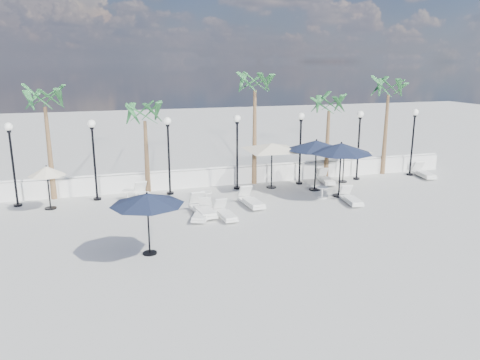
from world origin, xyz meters
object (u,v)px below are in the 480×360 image
object	(u,v)px
lounger_6	(424,173)
lounger_7	(326,179)
parasol_navy_mid	(316,145)
lounger_4	(202,213)
parasol_navy_left	(147,199)
parasol_cream_small	(47,172)
lounger_5	(351,199)
lounger_3	(251,201)
parasol_navy_right	(341,149)
parasol_cream_sq_a	(272,144)
lounger_1	(203,209)
lounger_0	(145,195)
parasol_cream_sq_b	(345,145)
lounger_2	(225,213)

from	to	relation	value
lounger_6	lounger_7	distance (m)	6.01
parasol_navy_mid	lounger_4	bearing A→B (deg)	-157.17
lounger_4	lounger_6	xyz separation A→B (m)	(13.71, 3.47, 0.01)
parasol_navy_left	parasol_cream_small	xyz separation A→B (m)	(-3.74, 6.43, -0.23)
lounger_5	lounger_7	bearing A→B (deg)	88.68
lounger_4	lounger_3	bearing A→B (deg)	46.55
lounger_7	parasol_navy_right	distance (m)	3.35
lounger_7	parasol_cream_sq_a	xyz separation A→B (m)	(-3.18, -0.02, 2.13)
lounger_1	lounger_6	distance (m)	13.92
lounger_1	lounger_5	size ratio (longest dim) A/B	1.17
parasol_cream_sq_a	parasol_navy_mid	bearing A→B (deg)	-28.51
lounger_1	lounger_3	world-z (taller)	lounger_1
lounger_0	parasol_cream_small	xyz separation A→B (m)	(-4.23, -0.21, 1.49)
lounger_5	lounger_7	distance (m)	3.77
lounger_7	parasol_cream_small	size ratio (longest dim) A/B	0.90
lounger_6	parasol_navy_right	xyz separation A→B (m)	(-6.56, -2.12, 2.15)
lounger_1	lounger_5	distance (m)	7.01
lounger_0	parasol_cream_small	distance (m)	4.49
lounger_7	parasol_cream_sq_b	size ratio (longest dim) A/B	0.40
parasol_cream_small	lounger_6	bearing A→B (deg)	0.62
lounger_5	parasol_navy_mid	xyz separation A→B (m)	(-0.61, 2.63, 2.12)
lounger_5	parasol_navy_mid	world-z (taller)	parasol_navy_mid
lounger_1	parasol_cream_small	bearing A→B (deg)	150.29
lounger_5	lounger_6	size ratio (longest dim) A/B	0.92
lounger_5	parasol_cream_small	world-z (taller)	parasol_cream_small
lounger_2	parasol_cream_sq_b	bearing A→B (deg)	23.01
lounger_7	lounger_3	bearing A→B (deg)	-142.51
parasol_navy_right	parasol_cream_small	xyz separation A→B (m)	(-13.42, 1.90, -0.66)
parasol_navy_right	lounger_5	bearing A→B (deg)	-91.06
lounger_5	lounger_7	size ratio (longest dim) A/B	1.00
parasol_navy_left	parasol_navy_mid	bearing A→B (deg)	33.21
lounger_2	lounger_4	world-z (taller)	lounger_4
parasol_navy_left	parasol_cream_sq_a	xyz separation A→B (m)	(7.07, 7.00, 0.39)
parasol_navy_right	parasol_navy_mid	bearing A→B (deg)	114.40
lounger_1	parasol_navy_left	world-z (taller)	parasol_navy_left
lounger_4	parasol_navy_mid	world-z (taller)	parasol_navy_mid
parasol_navy_right	lounger_1	bearing A→B (deg)	-172.76
lounger_1	parasol_cream_sq_a	distance (m)	5.93
lounger_7	lounger_6	bearing A→B (deg)	5.84
lounger_1	lounger_0	bearing A→B (deg)	119.67
lounger_7	parasol_navy_left	world-z (taller)	parasol_navy_left
lounger_4	parasol_cream_small	bearing A→B (deg)	176.16
lounger_1	parasol_navy_left	size ratio (longest dim) A/B	0.84
lounger_4	lounger_5	distance (m)	7.13
lounger_0	lounger_5	bearing A→B (deg)	-32.70
lounger_7	lounger_2	bearing A→B (deg)	-139.22
lounger_5	parasol_cream_sq_b	size ratio (longest dim) A/B	0.40
lounger_4	parasol_cream_small	xyz separation A→B (m)	(-6.27, 3.25, 1.49)
lounger_6	lounger_0	bearing A→B (deg)	-170.45
lounger_0	parasol_navy_left	size ratio (longest dim) A/B	0.76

